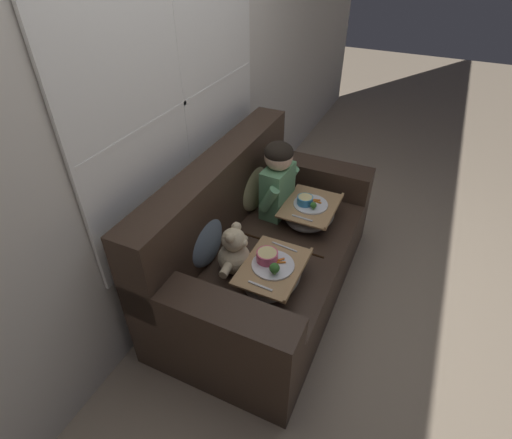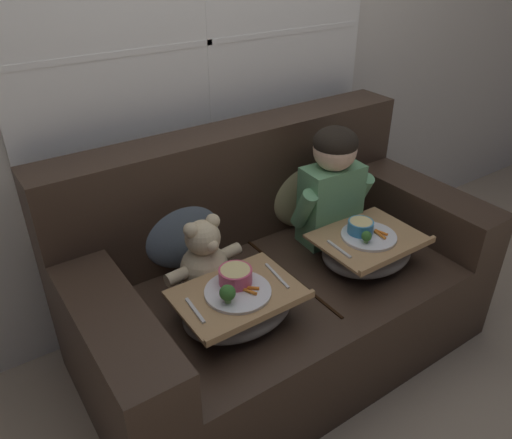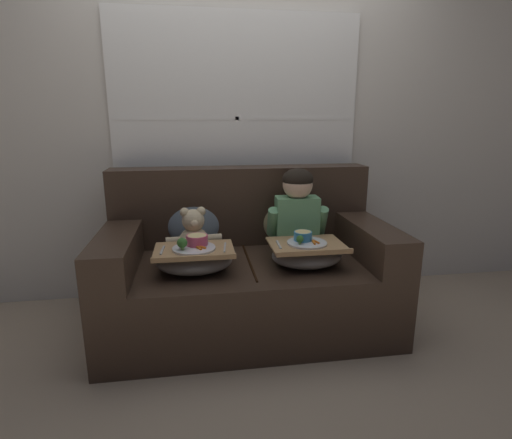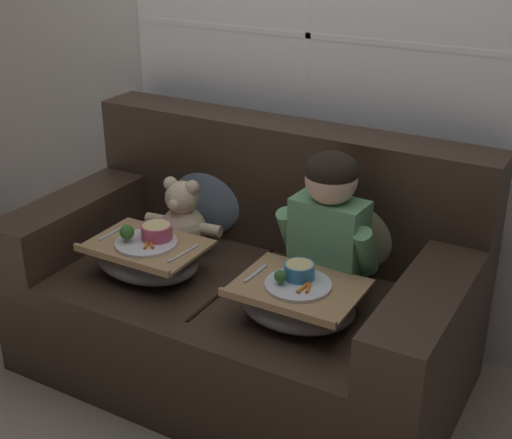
% 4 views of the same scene
% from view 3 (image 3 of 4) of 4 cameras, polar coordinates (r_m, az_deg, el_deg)
% --- Properties ---
extents(ground_plane, '(14.00, 14.00, 0.00)m').
position_cam_3_polar(ground_plane, '(2.71, -1.09, -14.67)').
color(ground_plane, tan).
extents(wall_back_with_window, '(8.00, 0.08, 2.60)m').
position_cam_3_polar(wall_back_with_window, '(2.97, -2.83, 14.04)').
color(wall_back_with_window, beige).
rests_on(wall_back_with_window, ground_plane).
extents(couch, '(1.77, 0.97, 0.99)m').
position_cam_3_polar(couch, '(2.63, -1.34, -7.22)').
color(couch, '#38281E').
rests_on(couch, ground_plane).
extents(throw_pillow_behind_child, '(0.41, 0.20, 0.43)m').
position_cam_3_polar(throw_pillow_behind_child, '(2.80, 4.79, 0.51)').
color(throw_pillow_behind_child, tan).
rests_on(throw_pillow_behind_child, couch).
extents(throw_pillow_behind_teddy, '(0.38, 0.18, 0.39)m').
position_cam_3_polar(throw_pillow_behind_teddy, '(2.73, -8.93, 0.00)').
color(throw_pillow_behind_teddy, slate).
rests_on(throw_pillow_behind_teddy, couch).
extents(child_figure, '(0.40, 0.20, 0.55)m').
position_cam_3_polar(child_figure, '(2.58, 5.90, 1.76)').
color(child_figure, '#66A370').
rests_on(child_figure, couch).
extents(teddy_bear, '(0.35, 0.25, 0.33)m').
position_cam_3_polar(teddy_bear, '(2.54, -8.86, -2.41)').
color(teddy_bear, beige).
rests_on(teddy_bear, couch).
extents(lap_tray_child, '(0.44, 0.35, 0.20)m').
position_cam_3_polar(lap_tray_child, '(2.41, 7.22, -4.82)').
color(lap_tray_child, slate).
rests_on(lap_tray_child, child_figure).
extents(lap_tray_teddy, '(0.45, 0.33, 0.22)m').
position_cam_3_polar(lap_tray_teddy, '(2.33, -8.79, -5.56)').
color(lap_tray_teddy, slate).
rests_on(lap_tray_teddy, teddy_bear).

